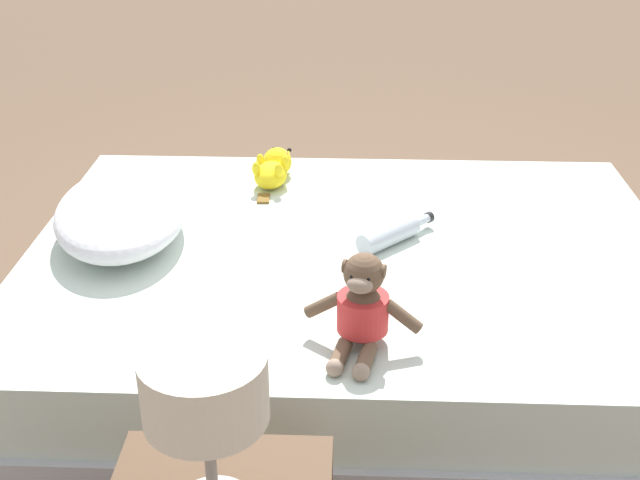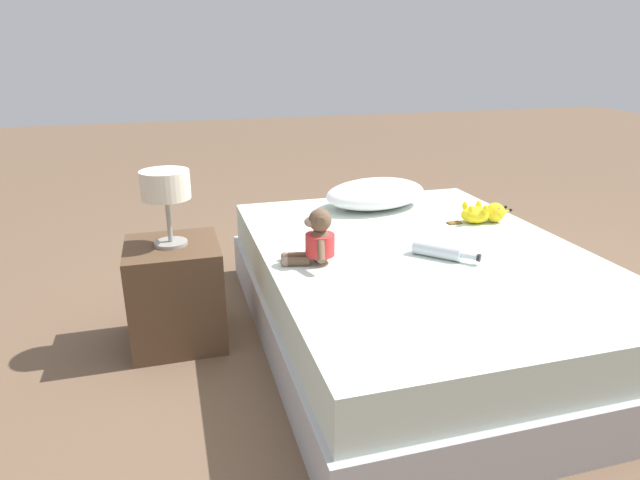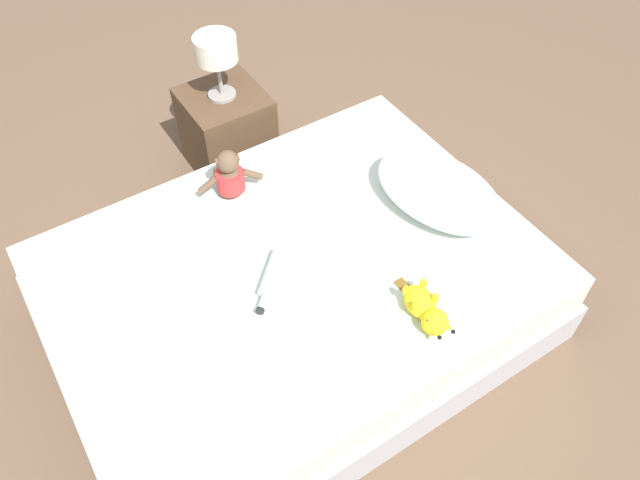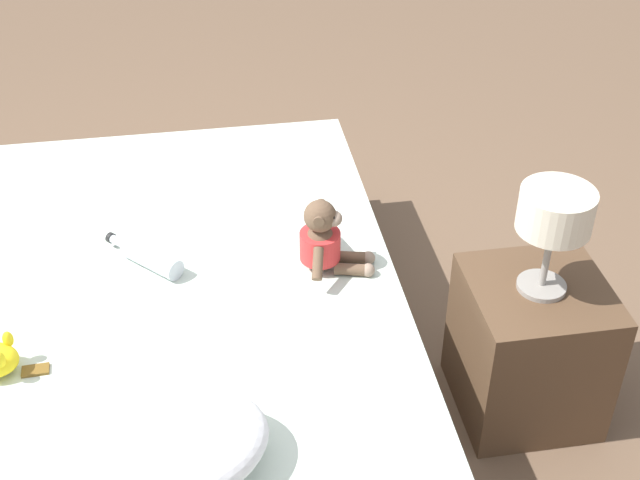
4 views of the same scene
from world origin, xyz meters
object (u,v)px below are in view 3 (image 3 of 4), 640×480
bed (296,294)px  nightstand (228,132)px  bedside_lamp (216,51)px  plush_yellow_creature (426,310)px  pillow (438,190)px  plush_monkey (229,176)px  glass_bottle (273,275)px

bed → nightstand: nightstand is taller
bed → bedside_lamp: bedside_lamp is taller
nightstand → bedside_lamp: bedside_lamp is taller
bed → plush_yellow_creature: plush_yellow_creature is taller
pillow → bedside_lamp: bedside_lamp is taller
plush_monkey → glass_bottle: (0.52, -0.09, -0.06)m
pillow → plush_monkey: plush_monkey is taller
bed → nightstand: 1.10m
pillow → bedside_lamp: bearing=-158.0°
plush_yellow_creature → plush_monkey: bearing=-163.0°
nightstand → bed: bearing=-12.2°
pillow → glass_bottle: (-0.02, -0.80, -0.05)m
bed → glass_bottle: 0.27m
nightstand → plush_monkey: bearing=-23.7°
glass_bottle → bedside_lamp: bedside_lamp is taller
plush_monkey → bedside_lamp: (-0.58, 0.26, 0.20)m
glass_bottle → nightstand: bearing=162.6°
plush_monkey → glass_bottle: bearing=-9.8°
plush_yellow_creature → glass_bottle: plush_yellow_creature is taller
nightstand → glass_bottle: bearing=-17.4°
plush_yellow_creature → nightstand: size_ratio=0.71×
bed → nightstand: size_ratio=4.18×
plush_monkey → plush_yellow_creature: (0.97, 0.30, -0.05)m
plush_monkey → nightstand: 0.70m
plush_monkey → bedside_lamp: size_ratio=0.88×
bedside_lamp → bed: bearing=-12.2°
pillow → plush_yellow_creature: pillow is taller
pillow → bedside_lamp: size_ratio=2.02×
bed → plush_yellow_creature: bearing=29.7°
bed → glass_bottle: bearing=-76.9°
plush_monkey → nightstand: plush_monkey is taller
glass_bottle → nightstand: glass_bottle is taller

